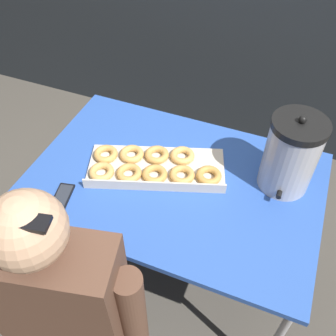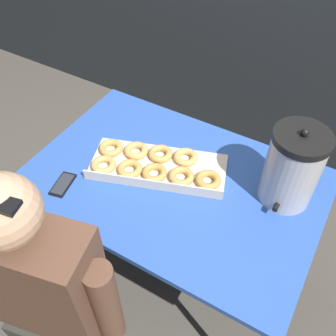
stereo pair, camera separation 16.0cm
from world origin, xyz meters
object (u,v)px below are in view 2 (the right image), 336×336
Objects in this scene: coffee_urn at (292,168)px; cell_phone at (63,184)px; donut_box at (154,165)px; person_seated at (50,301)px.

coffee_urn is 2.53× the size of cell_phone.
donut_box is 1.79× the size of coffee_urn.
cell_phone is at bearing -70.00° from person_seated.
coffee_urn is at bearing 14.46° from cell_phone.
donut_box is 0.69m from person_seated.
person_seated is at bearing -69.85° from cell_phone.
donut_box is 0.41m from cell_phone.
person_seated is (-0.59, -0.81, -0.29)m from coffee_urn.
person_seated reaches higher than donut_box.
coffee_urn is (0.55, 0.14, 0.15)m from donut_box.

